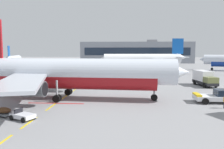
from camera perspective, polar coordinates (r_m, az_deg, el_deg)
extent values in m
plane|color=gray|center=(51.16, 17.56, -2.63)|extent=(400.00, 400.00, 0.00)
cube|color=yellow|center=(21.25, -25.95, -15.11)|extent=(0.24, 4.00, 0.01)
cube|color=yellow|center=(25.87, -19.69, -11.06)|extent=(0.24, 4.00, 0.01)
cube|color=yellow|center=(31.87, -14.76, -7.69)|extent=(0.24, 4.00, 0.01)
cube|color=yellow|center=(37.42, -11.76, -5.58)|extent=(0.24, 4.00, 0.01)
cube|color=yellow|center=(43.80, -9.32, -3.84)|extent=(0.24, 4.00, 0.01)
cube|color=yellow|center=(49.97, -7.58, -2.60)|extent=(0.24, 4.00, 0.01)
cube|color=yellow|center=(55.76, -6.32, -1.68)|extent=(0.24, 4.00, 0.01)
cube|color=yellow|center=(62.74, -5.11, -0.81)|extent=(0.24, 4.00, 0.01)
cube|color=yellow|center=(68.73, -4.27, -0.21)|extent=(0.24, 4.00, 0.01)
cube|color=yellow|center=(74.48, -3.60, 0.28)|extent=(0.24, 4.00, 0.01)
cube|color=yellow|center=(80.22, -3.02, 0.69)|extent=(0.24, 4.00, 0.01)
cube|color=yellow|center=(85.90, -2.53, 1.05)|extent=(0.24, 4.00, 0.01)
cube|color=yellow|center=(92.60, -2.03, 1.41)|extent=(0.24, 4.00, 0.01)
cube|color=yellow|center=(98.35, -1.65, 1.68)|extent=(0.24, 4.00, 0.01)
cube|color=#B21414|center=(33.73, -13.63, -6.90)|extent=(8.00, 0.40, 0.01)
cylinder|color=silver|center=(35.67, -9.01, 0.88)|extent=(30.26, 5.38, 3.80)
cylinder|color=maroon|center=(35.78, -8.98, -0.78)|extent=(24.65, 4.78, 3.50)
cone|color=silver|center=(34.59, 15.67, 0.57)|extent=(3.69, 3.90, 3.72)
cube|color=#192333|center=(34.40, 13.97, 1.70)|extent=(1.75, 2.93, 0.60)
cube|color=#B7BCC6|center=(44.98, -10.81, 1.30)|extent=(10.89, 17.55, 0.36)
cube|color=#B7BCC6|center=(29.40, -21.18, -1.47)|extent=(9.37, 17.66, 0.36)
cylinder|color=#4C4F54|center=(42.35, -12.22, -0.99)|extent=(3.31, 2.27, 2.10)
cylinder|color=black|center=(41.84, -10.16, -1.04)|extent=(0.21, 1.79, 1.79)
cylinder|color=#4C4F54|center=(32.31, -18.78, -3.34)|extent=(3.31, 2.27, 2.10)
cylinder|color=black|center=(31.64, -16.17, -3.45)|extent=(0.21, 1.79, 1.79)
cylinder|color=gray|center=(34.59, 10.37, -3.43)|extent=(0.28, 0.28, 2.67)
cylinder|color=black|center=(34.83, 10.33, -5.59)|extent=(1.00, 0.33, 0.99)
cylinder|color=gray|center=(39.02, -10.69, -2.33)|extent=(0.28, 0.28, 2.61)
cylinder|color=black|center=(39.55, -10.50, -4.12)|extent=(1.12, 0.41, 1.10)
cylinder|color=black|center=(38.90, -10.81, -4.30)|extent=(1.12, 0.41, 1.10)
cylinder|color=gray|center=(34.17, -13.40, -3.57)|extent=(0.28, 0.28, 2.61)
cylinder|color=black|center=(34.73, -13.14, -5.60)|extent=(1.12, 0.41, 1.10)
cylinder|color=black|center=(34.09, -13.55, -5.82)|extent=(1.12, 0.41, 1.10)
cube|color=silver|center=(36.31, 24.24, -5.23)|extent=(6.02, 2.83, 0.60)
cube|color=#192333|center=(36.55, 25.89, -4.03)|extent=(2.41, 2.14, 0.90)
cube|color=yellow|center=(35.44, 20.23, -4.64)|extent=(0.71, 2.52, 0.24)
sphere|color=orange|center=(36.47, 25.93, -3.18)|extent=(0.16, 0.16, 0.16)
cylinder|color=black|center=(34.45, 21.97, -6.14)|extent=(0.90, 0.41, 0.90)
cylinder|color=black|center=(37.08, 20.69, -5.25)|extent=(0.90, 0.41, 0.90)
cone|color=silver|center=(93.56, 21.68, 3.48)|extent=(4.24, 4.36, 3.45)
cube|color=#192333|center=(93.49, 22.29, 3.83)|extent=(2.31, 2.99, 0.56)
cylinder|color=gray|center=(93.55, 23.41, 2.00)|extent=(0.26, 0.26, 2.47)
cylinder|color=black|center=(93.64, 23.38, 1.25)|extent=(0.95, 0.56, 0.92)
cylinder|color=white|center=(89.17, 7.47, 3.87)|extent=(29.48, 7.34, 3.69)
cylinder|color=#0F479E|center=(89.22, 7.46, 3.22)|extent=(24.05, 6.36, 3.40)
cone|color=white|center=(87.75, -1.99, 3.89)|extent=(3.83, 4.02, 3.62)
cone|color=white|center=(93.12, 16.80, 4.04)|extent=(4.44, 3.63, 3.14)
cube|color=#192333|center=(87.75, -1.32, 4.31)|extent=(1.89, 2.94, 0.58)
cube|color=#0F479E|center=(92.53, 15.89, 6.72)|extent=(4.29, 0.88, 5.83)
cube|color=white|center=(89.84, 16.86, 4.15)|extent=(3.87, 6.56, 0.23)
cube|color=white|center=(95.72, 15.61, 4.29)|extent=(3.87, 6.56, 0.23)
cube|color=#B7BCC6|center=(81.93, 11.16, 3.30)|extent=(8.02, 17.13, 0.35)
cube|color=#B7BCC6|center=(98.03, 8.83, 3.77)|extent=(11.55, 16.86, 0.35)
cylinder|color=#4C4F54|center=(84.87, 10.76, 2.45)|extent=(3.34, 2.42, 2.04)
cylinder|color=black|center=(84.52, 9.74, 2.45)|extent=(0.33, 1.74, 1.73)
cylinder|color=#4C4F54|center=(95.27, 9.26, 2.86)|extent=(3.34, 2.42, 2.04)
cylinder|color=black|center=(94.96, 8.34, 2.86)|extent=(0.33, 1.74, 1.73)
cylinder|color=gray|center=(87.97, 0.01, 2.33)|extent=(0.27, 0.27, 2.59)
cylinder|color=black|center=(88.06, 0.01, 1.49)|extent=(0.99, 0.39, 0.96)
cylinder|color=gray|center=(87.19, 9.00, 2.24)|extent=(0.27, 0.27, 2.54)
cylinder|color=black|center=(86.95, 9.03, 1.39)|extent=(1.10, 0.47, 1.07)
cylinder|color=black|center=(87.61, 8.94, 1.43)|extent=(1.10, 0.47, 1.07)
cylinder|color=gray|center=(92.13, 8.36, 2.45)|extent=(0.27, 0.27, 2.54)
cylinder|color=black|center=(91.88, 8.39, 1.65)|extent=(1.10, 0.47, 1.07)
cylinder|color=black|center=(92.55, 8.31, 1.68)|extent=(1.10, 0.47, 1.07)
cylinder|color=silver|center=(125.40, -22.94, 3.66)|extent=(9.24, 22.99, 2.92)
cylinder|color=#0F479E|center=(125.43, -22.93, 3.29)|extent=(7.82, 18.80, 2.68)
cone|color=silver|center=(136.74, -22.02, 3.85)|extent=(3.49, 3.38, 2.86)
cone|color=silver|center=(113.56, -24.12, 3.59)|extent=(3.28, 3.79, 2.48)
cube|color=#192333|center=(135.94, -22.09, 4.05)|extent=(2.44, 1.79, 0.46)
cube|color=#0F479E|center=(114.81, -24.05, 5.31)|extent=(1.21, 3.32, 4.60)
cube|color=silver|center=(114.88, -25.24, 3.68)|extent=(5.40, 3.73, 0.18)
cube|color=silver|center=(113.85, -22.83, 3.76)|extent=(5.40, 3.73, 0.18)
cube|color=#B7BCC6|center=(121.31, -20.19, 3.53)|extent=(12.76, 10.57, 0.28)
cylinder|color=#4C4F54|center=(123.26, -25.12, 2.84)|extent=(2.23, 2.81, 1.61)
cylinder|color=black|center=(124.45, -25.00, 2.87)|extent=(1.34, 0.47, 1.37)
cylinder|color=#4C4F54|center=(121.59, -21.25, 2.97)|extent=(2.23, 2.81, 1.61)
cylinder|color=black|center=(122.80, -21.16, 3.00)|extent=(1.34, 0.47, 1.37)
cylinder|color=gray|center=(134.44, -22.17, 3.01)|extent=(0.21, 0.21, 2.04)
cylinder|color=black|center=(134.49, -22.15, 2.57)|extent=(0.42, 0.79, 0.76)
cylinder|color=gray|center=(124.37, -23.95, 2.73)|extent=(0.21, 0.21, 2.00)
cylinder|color=black|center=(124.48, -24.05, 2.27)|extent=(0.49, 0.89, 0.84)
cylinder|color=black|center=(124.37, -23.81, 2.28)|extent=(0.49, 0.89, 0.84)
cylinder|color=gray|center=(123.60, -22.14, 2.79)|extent=(0.21, 0.21, 2.00)
cylinder|color=black|center=(123.70, -22.24, 2.32)|extent=(0.49, 0.89, 0.84)
cylinder|color=black|center=(123.60, -22.00, 2.33)|extent=(0.49, 0.89, 0.84)
cube|color=black|center=(51.92, 21.86, -1.84)|extent=(3.48, 7.29, 0.60)
cube|color=#606638|center=(49.78, 23.09, -1.22)|extent=(2.65, 2.71, 1.10)
cube|color=#192333|center=(48.76, 23.72, -1.27)|extent=(1.91, 0.36, 0.64)
cube|color=silver|center=(52.63, 21.45, -0.24)|extent=(3.12, 5.08, 2.10)
cylinder|color=black|center=(50.55, 24.20, -2.43)|extent=(0.43, 0.99, 0.96)
cylinder|color=black|center=(49.44, 21.76, -2.51)|extent=(0.43, 0.99, 0.96)
cylinder|color=black|center=(54.47, 21.93, -1.76)|extent=(0.43, 0.99, 0.96)
cylinder|color=black|center=(53.44, 19.63, -1.82)|extent=(0.43, 0.99, 0.96)
cube|color=silver|center=(26.94, -21.12, -9.43)|extent=(2.95, 2.35, 0.44)
cube|color=black|center=(27.33, -22.04, -8.38)|extent=(0.57, 1.07, 0.56)
cylinder|color=black|center=(26.76, -18.67, -9.84)|extent=(0.58, 0.40, 0.56)
cylinder|color=black|center=(25.88, -20.99, -10.47)|extent=(0.58, 0.40, 0.56)
cylinder|color=black|center=(28.10, -21.22, -9.18)|extent=(0.58, 0.40, 0.56)
cylinder|color=black|center=(27.26, -23.50, -9.74)|extent=(0.58, 0.40, 0.56)
cube|color=slate|center=(29.37, -25.05, -8.69)|extent=(2.81, 2.36, 0.12)
ellipsoid|color=#4C2D19|center=(29.28, -25.09, -7.97)|extent=(2.16, 1.85, 0.64)
cylinder|color=black|center=(29.77, -23.99, -8.57)|extent=(0.46, 0.31, 0.44)
cylinder|color=#232328|center=(33.24, 25.89, -6.78)|extent=(0.16, 0.16, 0.86)
cylinder|color=orange|center=(32.89, 25.80, -5.52)|extent=(0.09, 0.09, 0.58)
cube|color=gray|center=(145.34, 5.92, 5.46)|extent=(64.86, 26.18, 12.18)
cube|color=#192333|center=(132.19, 6.07, 5.67)|extent=(59.67, 0.12, 4.38)
cube|color=gray|center=(146.02, 9.81, 8.11)|extent=(6.00, 5.00, 1.60)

